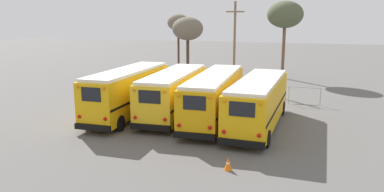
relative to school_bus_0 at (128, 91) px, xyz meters
The scene contains 11 objects.
ground_plane 5.03m from the school_bus_0, 14.56° to the left, with size 160.00×160.00×0.00m, color #5B5956.
school_bus_0 is the anchor object (origin of this frame).
school_bus_1 3.23m from the school_bus_0, 19.85° to the left, with size 2.92×9.85×3.14m.
school_bus_2 6.11m from the school_bus_0, ahead, with size 2.71×10.78×3.17m.
school_bus_3 9.10m from the school_bus_0, ahead, with size 2.96×10.18×3.10m.
utility_pole 14.93m from the school_bus_0, 70.62° to the left, with size 1.80×0.24×8.43m.
bare_tree_0 20.54m from the school_bus_0, 95.74° to the left, with size 3.72×3.72×6.92m.
bare_tree_1 23.44m from the school_bus_0, 100.25° to the left, with size 2.82×2.82×7.28m.
bare_tree_2 23.00m from the school_bus_0, 65.48° to the left, with size 4.00×4.00×8.67m.
fence_line 8.62m from the school_bus_0, 57.99° to the left, with size 17.16×0.06×1.42m.
traffic_cone 11.52m from the school_bus_0, 40.37° to the right, with size 0.36×0.36×0.61m.
Camera 1 is at (7.31, -24.52, 6.94)m, focal length 35.00 mm.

